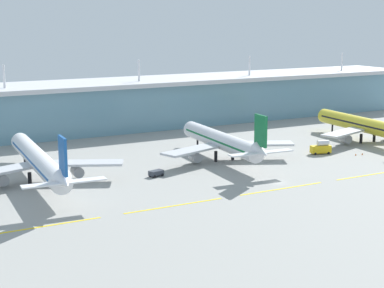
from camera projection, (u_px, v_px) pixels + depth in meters
The scene contains 13 objects.
ground_plane at pixel (277, 182), 182.53m from camera, with size 600.00×600.00×0.00m, color gray.
terminal_building at pixel (134, 103), 271.41m from camera, with size 288.00×34.00×29.75m.
airliner_near_middle at pixel (39, 161), 181.34m from camera, with size 48.71×70.80×18.90m.
airliner_center at pixel (222, 141), 209.68m from camera, with size 48.70×58.90×18.90m.
airliner_far_middle at pixel (366, 125), 240.31m from camera, with size 48.71×61.14×18.90m.
taxiway_stripe_west at pixel (43, 226), 143.93m from camera, with size 28.00×0.70×0.04m, color yellow.
taxiway_stripe_mid_west at pixel (174, 206), 159.75m from camera, with size 28.00×0.70×0.04m, color yellow.
taxiway_stripe_centre at pixel (282, 189), 175.57m from camera, with size 28.00×0.70×0.04m, color yellow.
taxiway_stripe_mid_east at pixel (372, 175), 191.39m from camera, with size 28.00×0.70×0.04m, color yellow.
pushback_tug at pixel (156, 173), 189.03m from camera, with size 4.86×3.43×1.85m.
fuel_truck at pixel (321, 148), 219.71m from camera, with size 7.63×4.37×4.95m.
safety_cone_nose_front at pixel (356, 154), 217.86m from camera, with size 0.56×0.56×0.70m, color orange.
safety_cone_right_wingtip at pixel (362, 154), 218.72m from camera, with size 0.56×0.56×0.70m, color orange.
Camera 1 is at (-105.83, -143.55, 47.54)m, focal length 58.33 mm.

